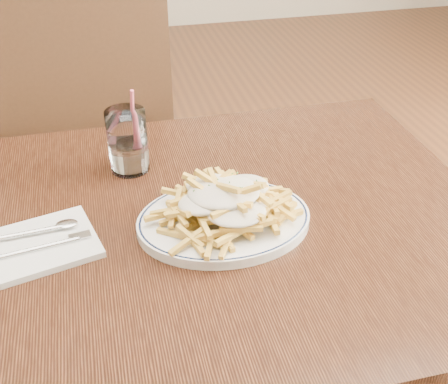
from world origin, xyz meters
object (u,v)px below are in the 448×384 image
object	(u,v)px
water_glass	(128,145)
chair_far	(78,146)
fries_plate	(224,220)
loaded_fries	(224,198)
table	(162,259)

from	to	relation	value
water_glass	chair_far	bearing A→B (deg)	105.60
chair_far	fries_plate	size ratio (longest dim) A/B	3.19
fries_plate	loaded_fries	xyz separation A→B (m)	(0.00, -0.00, 0.05)
table	fries_plate	size ratio (longest dim) A/B	3.69
chair_far	fries_plate	bearing A→B (deg)	-68.44
water_glass	table	bearing A→B (deg)	-81.59
table	water_glass	size ratio (longest dim) A/B	6.93
fries_plate	water_glass	size ratio (longest dim) A/B	1.88
chair_far	water_glass	xyz separation A→B (m)	(0.12, -0.42, 0.22)
table	fries_plate	xyz separation A→B (m)	(0.11, -0.03, 0.09)
chair_far	loaded_fries	xyz separation A→B (m)	(0.26, -0.65, 0.22)
table	fries_plate	distance (m)	0.14
chair_far	loaded_fries	world-z (taller)	chair_far
chair_far	loaded_fries	bearing A→B (deg)	-68.44
table	loaded_fries	bearing A→B (deg)	-14.68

